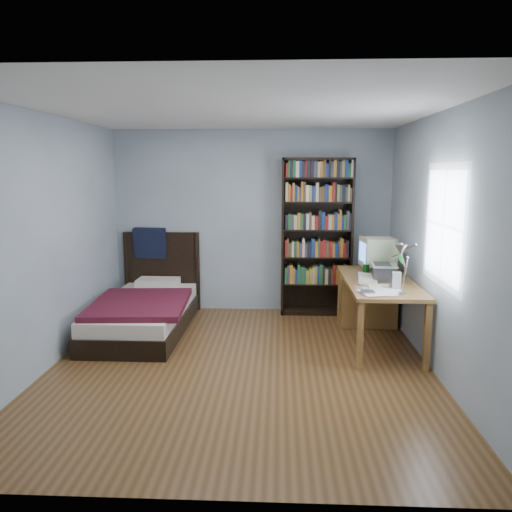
# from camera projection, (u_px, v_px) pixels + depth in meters

# --- Properties ---
(room) EXTENTS (4.20, 4.24, 2.50)m
(room) POSITION_uv_depth(u_px,v_px,m) (243.00, 243.00, 4.83)
(room) COLOR #553719
(room) RESTS_ON ground
(desk) EXTENTS (0.75, 1.73, 0.73)m
(desk) POSITION_uv_depth(u_px,v_px,m) (370.00, 296.00, 6.14)
(desk) COLOR brown
(desk) RESTS_ON floor
(crt_monitor) EXTENTS (0.41, 0.38, 0.43)m
(crt_monitor) POSITION_uv_depth(u_px,v_px,m) (377.00, 253.00, 6.01)
(crt_monitor) COLOR beige
(crt_monitor) RESTS_ON desk
(laptop) EXTENTS (0.38, 0.39, 0.44)m
(laptop) POSITION_uv_depth(u_px,v_px,m) (385.00, 270.00, 5.59)
(laptop) COLOR #2D2D30
(laptop) RESTS_ON desk
(desk_lamp) EXTENTS (0.22, 0.49, 0.58)m
(desk_lamp) POSITION_uv_depth(u_px,v_px,m) (401.00, 255.00, 4.49)
(desk_lamp) COLOR #99999E
(desk_lamp) RESTS_ON desk
(keyboard) EXTENTS (0.27, 0.53, 0.05)m
(keyboard) POSITION_uv_depth(u_px,v_px,m) (367.00, 279.00, 5.60)
(keyboard) COLOR beige
(keyboard) RESTS_ON desk
(speaker) EXTENTS (0.10, 0.10, 0.18)m
(speaker) POSITION_uv_depth(u_px,v_px,m) (396.00, 281.00, 5.18)
(speaker) COLOR #9A999C
(speaker) RESTS_ON desk
(soda_can) EXTENTS (0.07, 0.07, 0.13)m
(soda_can) POSITION_uv_depth(u_px,v_px,m) (366.00, 270.00, 5.85)
(soda_can) COLOR #07360F
(soda_can) RESTS_ON desk
(mouse) EXTENTS (0.06, 0.10, 0.04)m
(mouse) POSITION_uv_depth(u_px,v_px,m) (373.00, 274.00, 5.86)
(mouse) COLOR silver
(mouse) RESTS_ON desk
(phone_silver) EXTENTS (0.05, 0.10, 0.02)m
(phone_silver) POSITION_uv_depth(u_px,v_px,m) (361.00, 284.00, 5.37)
(phone_silver) COLOR silver
(phone_silver) RESTS_ON desk
(phone_grey) EXTENTS (0.09, 0.11, 0.02)m
(phone_grey) POSITION_uv_depth(u_px,v_px,m) (365.00, 289.00, 5.15)
(phone_grey) COLOR #9A999C
(phone_grey) RESTS_ON desk
(external_drive) EXTENTS (0.14, 0.14, 0.03)m
(external_drive) POSITION_uv_depth(u_px,v_px,m) (368.00, 292.00, 4.99)
(external_drive) COLOR #9A999C
(external_drive) RESTS_ON desk
(bookshelf) EXTENTS (0.95, 0.30, 2.11)m
(bookshelf) POSITION_uv_depth(u_px,v_px,m) (317.00, 237.00, 6.73)
(bookshelf) COLOR black
(bookshelf) RESTS_ON floor
(bed) EXTENTS (1.15, 2.09, 1.16)m
(bed) POSITION_uv_depth(u_px,v_px,m) (145.00, 309.00, 6.17)
(bed) COLOR black
(bed) RESTS_ON floor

